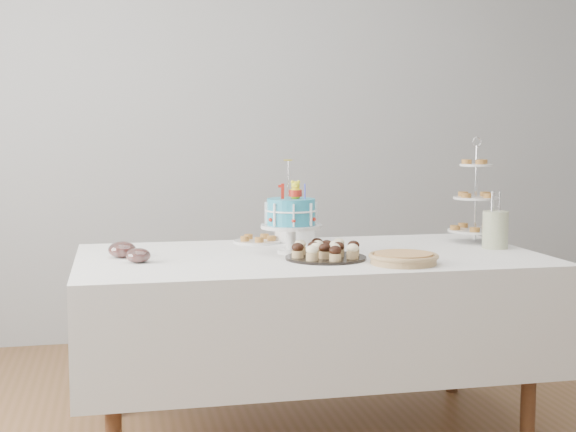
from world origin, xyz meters
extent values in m
cube|color=#949799|center=(0.00, 2.00, 1.35)|extent=(5.00, 0.04, 2.70)
cube|color=silver|center=(0.00, 0.30, 0.55)|extent=(1.92, 1.02, 0.45)
cylinder|color=brown|center=(-0.82, -0.07, 0.34)|extent=(0.06, 0.06, 0.67)
cylinder|color=brown|center=(0.82, -0.07, 0.34)|extent=(0.06, 0.06, 0.67)
cylinder|color=brown|center=(-0.82, 0.67, 0.34)|extent=(0.06, 0.06, 0.67)
cylinder|color=brown|center=(0.82, 0.67, 0.34)|extent=(0.06, 0.06, 0.67)
cylinder|color=teal|center=(-0.07, 0.34, 0.95)|extent=(0.20, 0.20, 0.11)
torus|color=white|center=(-0.07, 0.34, 0.95)|extent=(0.22, 0.22, 0.01)
cube|color=red|center=(-0.11, 0.34, 1.03)|extent=(0.02, 0.02, 0.06)
cylinder|color=blue|center=(-0.02, 0.31, 1.03)|extent=(0.01, 0.01, 0.06)
cylinder|color=silver|center=(-0.08, 0.37, 1.08)|extent=(0.00, 0.00, 0.16)
cylinder|color=#FCE846|center=(-0.08, 0.37, 1.16)|extent=(0.04, 0.04, 0.01)
cylinder|color=black|center=(0.03, 0.16, 0.78)|extent=(0.33, 0.33, 0.01)
ellipsoid|color=black|center=(-0.03, 0.16, 0.82)|extent=(0.05, 0.05, 0.04)
ellipsoid|color=#F9E9C0|center=(0.10, 0.16, 0.82)|extent=(0.05, 0.05, 0.04)
cylinder|color=tan|center=(0.30, -0.02, 0.79)|extent=(0.26, 0.26, 0.03)
cylinder|color=#AB7442|center=(0.30, -0.02, 0.81)|extent=(0.23, 0.23, 0.02)
torus|color=tan|center=(0.30, -0.02, 0.80)|extent=(0.27, 0.27, 0.02)
cylinder|color=silver|center=(0.84, 0.50, 0.99)|extent=(0.01, 0.01, 0.45)
cylinder|color=silver|center=(0.84, 0.50, 0.82)|extent=(0.25, 0.25, 0.01)
cylinder|color=silver|center=(0.84, 0.50, 0.98)|extent=(0.21, 0.21, 0.01)
cylinder|color=silver|center=(0.84, 0.50, 1.13)|extent=(0.15, 0.15, 0.01)
torus|color=silver|center=(0.84, 0.50, 1.24)|extent=(0.05, 0.01, 0.05)
cylinder|color=silver|center=(0.03, 0.70, 0.81)|extent=(0.19, 0.19, 0.07)
cylinder|color=silver|center=(-0.15, 0.69, 0.78)|extent=(0.22, 0.22, 0.01)
ellipsoid|color=silver|center=(-0.71, 0.23, 0.80)|extent=(0.10, 0.10, 0.06)
cylinder|color=#5A1007|center=(-0.71, 0.23, 0.79)|extent=(0.07, 0.07, 0.03)
ellipsoid|color=silver|center=(-0.77, 0.38, 0.80)|extent=(0.11, 0.11, 0.07)
cylinder|color=#5A1007|center=(-0.77, 0.38, 0.80)|extent=(0.08, 0.08, 0.03)
cylinder|color=beige|center=(0.84, 0.29, 0.85)|extent=(0.11, 0.11, 0.16)
cylinder|color=beige|center=(0.90, 0.30, 0.87)|extent=(0.01, 0.01, 0.09)
camera|label=1|loc=(-0.80, -2.93, 1.28)|focal=50.00mm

